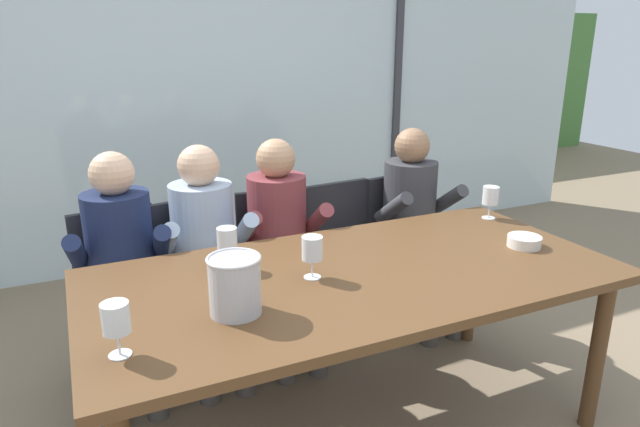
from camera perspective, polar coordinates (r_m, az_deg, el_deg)
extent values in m
plane|color=#847056|center=(3.47, -4.62, -11.72)|extent=(14.00, 14.00, 0.00)
cube|color=silver|center=(4.35, -11.49, 12.05)|extent=(7.38, 0.03, 2.60)
cube|color=#38383D|center=(4.99, 7.87, 12.89)|extent=(0.06, 0.06, 2.60)
cube|color=#477A38|center=(7.74, -17.61, 11.83)|extent=(13.38, 2.40, 2.05)
cube|color=brown|center=(2.31, 3.68, -6.41)|extent=(2.18, 1.04, 0.04)
cylinder|color=brown|center=(2.80, 26.56, -12.74)|extent=(0.07, 0.07, 0.73)
cylinder|color=brown|center=(2.63, -21.30, -14.05)|extent=(0.07, 0.07, 0.73)
cylinder|color=brown|center=(3.31, 15.30, -6.72)|extent=(0.07, 0.07, 0.73)
cube|color=#232328|center=(2.96, -18.95, -8.58)|extent=(0.50, 0.50, 0.03)
cube|color=#232328|center=(3.05, -20.35, -3.35)|extent=(0.42, 0.10, 0.42)
cylinder|color=#232328|center=(2.87, -21.24, -14.85)|extent=(0.04, 0.04, 0.42)
cylinder|color=#232328|center=(2.94, -13.86, -13.19)|extent=(0.04, 0.04, 0.42)
cylinder|color=#232328|center=(3.19, -22.80, -11.54)|extent=(0.04, 0.04, 0.42)
cylinder|color=#232328|center=(3.26, -16.19, -10.16)|extent=(0.04, 0.04, 0.42)
cube|color=#232328|center=(3.03, -11.38, -7.33)|extent=(0.50, 0.50, 0.03)
cube|color=#232328|center=(3.12, -13.04, -2.27)|extent=(0.42, 0.10, 0.42)
cylinder|color=#232328|center=(2.91, -13.19, -13.48)|extent=(0.04, 0.04, 0.42)
cylinder|color=#232328|center=(3.04, -6.35, -11.70)|extent=(0.04, 0.04, 0.42)
cylinder|color=#232328|center=(3.23, -15.62, -10.40)|extent=(0.04, 0.04, 0.42)
cylinder|color=#232328|center=(3.35, -9.37, -8.95)|extent=(0.04, 0.04, 0.42)
cube|color=#232328|center=(3.11, -3.89, -6.26)|extent=(0.49, 0.49, 0.03)
cube|color=#232328|center=(3.21, -4.88, -1.25)|extent=(0.42, 0.08, 0.42)
cylinder|color=#232328|center=(3.01, -6.43, -12.00)|extent=(0.04, 0.04, 0.42)
cylinder|color=#232328|center=(3.10, 0.58, -10.97)|extent=(0.04, 0.04, 0.42)
cylinder|color=#232328|center=(3.34, -7.84, -8.91)|extent=(0.04, 0.04, 0.42)
cylinder|color=#232328|center=(3.42, -1.52, -8.09)|extent=(0.04, 0.04, 0.42)
cube|color=#232328|center=(3.30, 3.54, -4.86)|extent=(0.48, 0.48, 0.03)
cube|color=#232328|center=(3.38, 1.74, -0.26)|extent=(0.42, 0.07, 0.42)
cylinder|color=#232328|center=(3.15, 2.47, -10.45)|extent=(0.04, 0.04, 0.42)
cylinder|color=#232328|center=(3.35, 8.02, -8.83)|extent=(0.04, 0.04, 0.42)
cylinder|color=#232328|center=(3.44, -0.96, -7.89)|extent=(0.04, 0.04, 0.42)
cylinder|color=#232328|center=(3.63, 4.33, -6.57)|extent=(0.04, 0.04, 0.42)
cube|color=#232328|center=(3.52, 9.49, -3.62)|extent=(0.50, 0.50, 0.03)
cube|color=#232328|center=(3.58, 7.55, 0.66)|extent=(0.42, 0.09, 0.42)
cylinder|color=#232328|center=(3.36, 9.03, -8.82)|extent=(0.04, 0.04, 0.42)
cylinder|color=#232328|center=(3.60, 13.61, -7.23)|extent=(0.04, 0.04, 0.42)
cylinder|color=#232328|center=(3.62, 5.04, -6.64)|extent=(0.04, 0.04, 0.42)
cylinder|color=#232328|center=(3.85, 9.56, -5.32)|extent=(0.04, 0.04, 0.42)
cylinder|color=#192347|center=(2.89, -19.83, -2.99)|extent=(0.35, 0.35, 0.52)
sphere|color=#DBAD89|center=(2.79, -20.58, 3.84)|extent=(0.21, 0.21, 0.21)
cube|color=#47423D|center=(2.81, -21.06, -9.53)|extent=(0.16, 0.41, 0.13)
cube|color=#47423D|center=(2.80, -17.36, -9.15)|extent=(0.16, 0.41, 0.13)
cylinder|color=#47423D|center=(2.75, -20.51, -15.91)|extent=(0.10, 0.10, 0.45)
cylinder|color=#47423D|center=(2.75, -16.63, -15.53)|extent=(0.10, 0.10, 0.45)
cylinder|color=#192347|center=(2.78, -23.75, -3.71)|extent=(0.11, 0.33, 0.26)
cylinder|color=#192347|center=(2.77, -15.93, -2.91)|extent=(0.11, 0.33, 0.26)
cylinder|color=#9EB2D1|center=(2.94, -11.92, -1.93)|extent=(0.33, 0.33, 0.52)
sphere|color=#DBAD89|center=(2.85, -12.36, 4.82)|extent=(0.21, 0.21, 0.21)
cube|color=#47423D|center=(2.85, -12.58, -8.34)|extent=(0.14, 0.40, 0.13)
cube|color=#47423D|center=(2.88, -9.03, -7.83)|extent=(0.14, 0.40, 0.13)
cylinder|color=#47423D|center=(2.79, -11.45, -14.57)|extent=(0.10, 0.10, 0.45)
cylinder|color=#47423D|center=(2.82, -7.76, -13.96)|extent=(0.10, 0.10, 0.45)
cylinder|color=#9EB2D1|center=(2.80, -15.28, -2.66)|extent=(0.09, 0.33, 0.26)
cylinder|color=#9EB2D1|center=(2.86, -7.75, -1.71)|extent=(0.09, 0.33, 0.26)
cylinder|color=brown|center=(3.05, -4.41, -0.88)|extent=(0.34, 0.34, 0.52)
sphere|color=tan|center=(2.96, -4.57, 5.65)|extent=(0.21, 0.21, 0.21)
cube|color=#47423D|center=(2.95, -4.85, -7.03)|extent=(0.16, 0.41, 0.13)
cube|color=#47423D|center=(3.00, -1.53, -6.54)|extent=(0.16, 0.41, 0.13)
cylinder|color=#47423D|center=(2.89, -3.58, -13.01)|extent=(0.10, 0.10, 0.45)
cylinder|color=#47423D|center=(2.94, -0.15, -12.39)|extent=(0.10, 0.10, 0.45)
cylinder|color=brown|center=(2.89, -7.35, -1.51)|extent=(0.10, 0.33, 0.26)
cylinder|color=brown|center=(2.99, -0.28, -0.67)|extent=(0.10, 0.33, 0.26)
cylinder|color=#38383D|center=(3.43, 9.14, 1.04)|extent=(0.32, 0.32, 0.52)
sphere|color=#936B4C|center=(3.35, 9.44, 6.86)|extent=(0.21, 0.21, 0.21)
cube|color=#47423D|center=(3.31, 9.52, -4.35)|extent=(0.13, 0.40, 0.13)
cube|color=#47423D|center=(3.41, 12.04, -3.85)|extent=(0.13, 0.40, 0.13)
cylinder|color=#47423D|center=(3.27, 11.27, -9.51)|extent=(0.10, 0.10, 0.45)
cylinder|color=#47423D|center=(3.37, 13.80, -8.84)|extent=(0.10, 0.10, 0.45)
cylinder|color=#38383D|center=(3.23, 7.51, 0.54)|extent=(0.08, 0.33, 0.26)
cylinder|color=#38383D|center=(3.44, 12.91, 1.30)|extent=(0.08, 0.33, 0.26)
cylinder|color=#B7B7BC|center=(1.95, -8.72, -7.35)|extent=(0.18, 0.18, 0.20)
torus|color=silver|center=(1.91, -8.86, -4.57)|extent=(0.19, 0.19, 0.01)
cylinder|color=silver|center=(2.72, 20.21, -2.69)|extent=(0.15, 0.15, 0.05)
cylinder|color=silver|center=(2.24, -0.79, -6.54)|extent=(0.07, 0.07, 0.00)
cylinder|color=silver|center=(2.23, -0.79, -5.61)|extent=(0.01, 0.01, 0.07)
cylinder|color=silver|center=(2.19, -0.80, -3.57)|extent=(0.08, 0.08, 0.09)
cylinder|color=#E0D184|center=(2.20, -0.80, -4.21)|extent=(0.07, 0.07, 0.04)
cylinder|color=silver|center=(2.37, -9.36, -5.41)|extent=(0.07, 0.07, 0.00)
cylinder|color=silver|center=(2.35, -9.41, -4.53)|extent=(0.01, 0.01, 0.07)
cylinder|color=silver|center=(2.32, -9.51, -2.58)|extent=(0.08, 0.08, 0.09)
cylinder|color=#E0D184|center=(2.33, -9.48, -3.20)|extent=(0.07, 0.07, 0.04)
cylinder|color=silver|center=(1.84, -19.80, -13.47)|extent=(0.07, 0.07, 0.00)
cylinder|color=silver|center=(1.82, -19.93, -12.40)|extent=(0.01, 0.01, 0.07)
cylinder|color=silver|center=(1.78, -20.21, -10.01)|extent=(0.08, 0.08, 0.09)
cylinder|color=silver|center=(3.09, 16.89, -0.43)|extent=(0.07, 0.07, 0.00)
cylinder|color=silver|center=(3.08, 16.95, 0.27)|extent=(0.01, 0.01, 0.07)
cylinder|color=silver|center=(3.06, 17.09, 1.79)|extent=(0.08, 0.08, 0.09)
cylinder|color=#E0D184|center=(3.07, 17.05, 1.31)|extent=(0.07, 0.07, 0.04)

